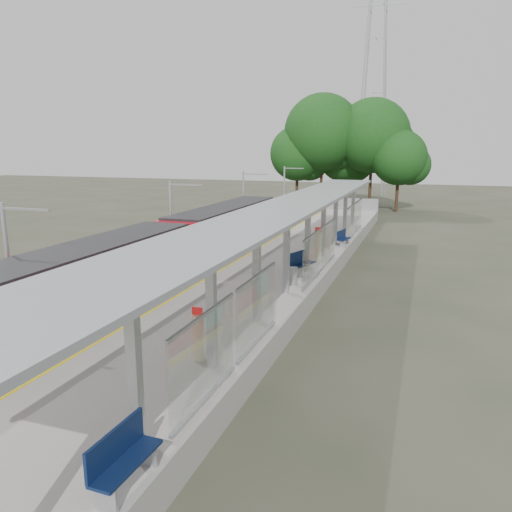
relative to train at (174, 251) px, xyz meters
The scene contains 15 objects.
trackbed 4.57m from the train, 90.01° to the left, with size 3.00×70.00×0.24m, color #59544C.
platform 6.31m from the train, 42.59° to the left, with size 6.00×50.00×1.00m, color gray.
tactile_strip 4.69m from the train, 64.77° to the left, with size 0.60×50.00×0.02m, color gold.
end_fence 29.44m from the train, 81.21° to the left, with size 6.00×0.10×1.20m, color #9EA0A5.
train is the anchor object (origin of this frame).
canopy 6.48m from the train, ahead, with size 3.27×38.00×3.66m.
pylon 59.70m from the train, 86.50° to the left, with size 8.00×4.00×38.00m, color #9EA0A5, non-canonical shape.
tree_cluster 38.86m from the train, 86.45° to the left, with size 18.38×10.38×13.57m.
catenary_masts 3.68m from the train, 118.69° to the left, with size 2.08×48.16×5.40m.
bench_near 16.80m from the train, 65.20° to the right, with size 0.58×1.72×1.16m.
bench_mid 6.52m from the train, 13.71° to the left, with size 1.07×1.80×1.18m.
bench_far 12.03m from the train, 53.74° to the left, with size 0.74×1.55×1.02m.
info_pillar_near 11.25m from the train, 58.32° to the right, with size 0.37×0.37×1.65m.
info_pillar_far 8.23m from the train, 38.74° to the left, with size 0.42×0.42×1.86m.
litter_bin 6.54m from the train, ahead, with size 0.41×0.41×0.84m, color #9EA0A5.
Camera 1 is at (7.60, -6.41, 7.26)m, focal length 35.00 mm.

